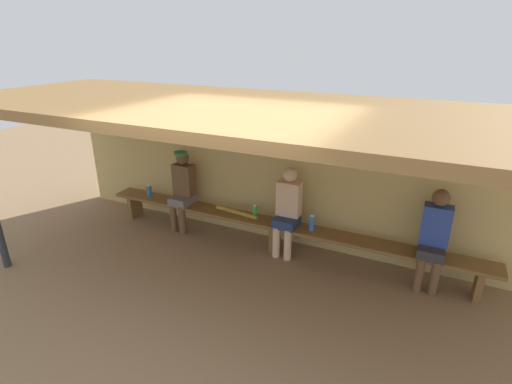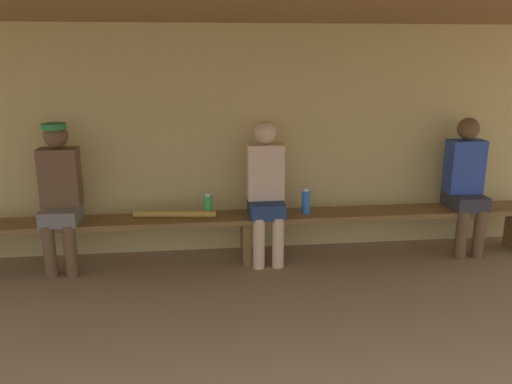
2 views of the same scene
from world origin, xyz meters
name	(u,v)px [view 1 (image 1 of 2)]	position (x,y,z in m)	size (l,w,h in m)	color
ground_plane	(224,307)	(0.00, 0.00, 0.00)	(24.00, 24.00, 0.00)	#8C6D4C
back_wall	(287,173)	(0.00, 2.00, 1.10)	(8.00, 0.20, 2.20)	tan
dugout_roof	(249,111)	(0.00, 0.70, 2.26)	(8.00, 2.80, 0.12)	olive
bench	(275,227)	(0.00, 1.55, 0.39)	(6.00, 0.36, 0.46)	brown
player_in_red	(182,187)	(-1.67, 1.55, 0.75)	(0.34, 0.42, 1.34)	slate
player_shirtless_tan	(288,208)	(0.19, 1.55, 0.73)	(0.34, 0.42, 1.34)	navy
player_rightmost	(434,236)	(2.16, 1.55, 0.73)	(0.34, 0.42, 1.34)	#333338
water_bottle_green	(255,211)	(-0.35, 1.59, 0.56)	(0.08, 0.08, 0.21)	green
water_bottle_orange	(149,191)	(-2.37, 1.54, 0.56)	(0.08, 0.08, 0.21)	blue
water_bottle_clear	(312,223)	(0.57, 1.55, 0.58)	(0.08, 0.08, 0.24)	blue
baseball_bat	(236,212)	(-0.66, 1.55, 0.49)	(0.07, 0.07, 0.77)	#B28C33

